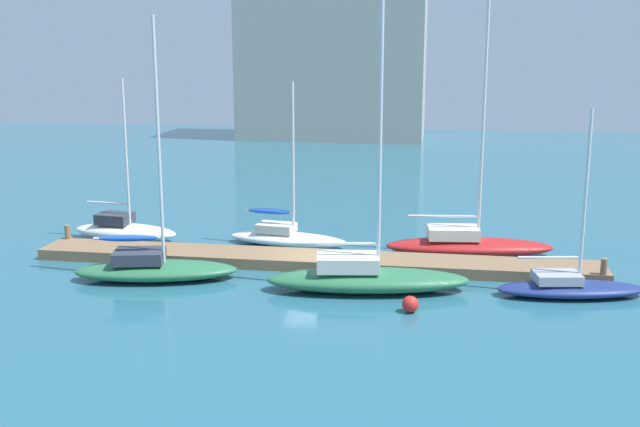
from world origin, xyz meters
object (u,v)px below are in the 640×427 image
sailboat_1 (154,267)px  sailboat_4 (467,243)px  harbor_building_distant (333,60)px  sailboat_0 (124,229)px  sailboat_2 (286,236)px  sailboat_5 (569,286)px  mooring_buoy_red (410,304)px  sailboat_3 (365,276)px

sailboat_1 → sailboat_4: 14.69m
harbor_building_distant → sailboat_4: bearing=-74.1°
sailboat_0 → sailboat_4: size_ratio=0.61×
sailboat_0 → sailboat_2: (8.52, 0.16, -0.05)m
sailboat_5 → harbor_building_distant: harbor_building_distant is taller
sailboat_0 → harbor_building_distant: harbor_building_distant is taller
sailboat_4 → harbor_building_distant: size_ratio=0.69×
sailboat_1 → sailboat_2: size_ratio=1.36×
sailboat_5 → mooring_buoy_red: (-6.20, -2.94, -0.10)m
sailboat_1 → sailboat_2: (4.43, 6.53, -0.08)m
sailboat_0 → sailboat_2: sailboat_0 is taller
sailboat_3 → harbor_building_distant: (-9.04, 52.98, 7.69)m
sailboat_2 → sailboat_5: size_ratio=1.08×
sailboat_1 → sailboat_2: bearing=43.7°
sailboat_1 → harbor_building_distant: harbor_building_distant is taller
mooring_buoy_red → sailboat_3: bearing=130.4°
sailboat_2 → sailboat_3: size_ratio=0.58×
sailboat_2 → sailboat_4: bearing=5.0°
sailboat_2 → sailboat_4: 8.95m
sailboat_1 → sailboat_4: size_ratio=0.82×
sailboat_3 → sailboat_5: sailboat_3 is taller
sailboat_0 → harbor_building_distant: (4.16, 46.51, 7.80)m
sailboat_1 → sailboat_4: sailboat_4 is taller
sailboat_5 → sailboat_4: bearing=115.5°
sailboat_3 → mooring_buoy_red: sailboat_3 is taller
sailboat_0 → sailboat_3: size_ratio=0.58×
sailboat_1 → sailboat_4: (13.37, 6.10, 0.04)m
sailboat_4 → sailboat_0: bearing=172.6°
sailboat_2 → harbor_building_distant: bearing=103.1°
sailboat_0 → sailboat_3: sailboat_3 is taller
mooring_buoy_red → harbor_building_distant: size_ratio=0.03×
sailboat_4 → harbor_building_distant: bearing=99.3°
sailboat_2 → sailboat_3: bearing=-47.1°
sailboat_2 → sailboat_4: size_ratio=0.60×
sailboat_0 → sailboat_1: size_ratio=0.75×
sailboat_2 → sailboat_5: bearing=-17.3°
sailboat_5 → sailboat_1: bearing=172.4°
sailboat_3 → sailboat_0: bearing=145.5°
sailboat_5 → sailboat_3: bearing=175.2°
sailboat_4 → sailboat_5: bearing=-61.5°
sailboat_0 → sailboat_2: size_ratio=1.01×
mooring_buoy_red → sailboat_5: bearing=25.3°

